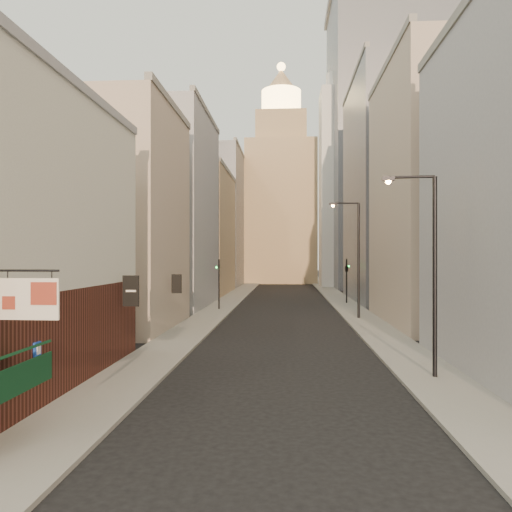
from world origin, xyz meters
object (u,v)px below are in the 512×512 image
at_px(clock_tower, 281,196).
at_px(streetlamp_near, 429,263).
at_px(traffic_light_left, 219,274).
at_px(traffic_light_right, 347,270).
at_px(white_tower, 343,180).
at_px(streetlamp_mid, 356,253).

distance_m(clock_tower, streetlamp_near, 81.33).
distance_m(traffic_light_left, traffic_light_right, 15.03).
relative_size(streetlamp_near, traffic_light_right, 1.75).
bearing_deg(white_tower, streetlamp_mid, -95.05).
relative_size(clock_tower, white_tower, 1.08).
bearing_deg(white_tower, streetlamp_near, -93.17).
height_order(clock_tower, streetlamp_near, clock_tower).
bearing_deg(traffic_light_right, clock_tower, -100.62).
xyz_separation_m(white_tower, streetlamp_near, (-3.66, -66.01, -13.61)).
height_order(streetlamp_near, traffic_light_right, streetlamp_near).
relative_size(traffic_light_left, traffic_light_right, 1.00).
distance_m(white_tower, traffic_light_right, 35.64).
distance_m(clock_tower, white_tower, 17.83).
xyz_separation_m(streetlamp_near, streetlamp_mid, (-0.38, 20.22, 0.59)).
xyz_separation_m(streetlamp_near, traffic_light_left, (-12.73, 26.54, -1.41)).
relative_size(white_tower, traffic_light_right, 8.30).
relative_size(clock_tower, streetlamp_near, 5.13).
bearing_deg(streetlamp_mid, traffic_light_left, 148.82).
height_order(streetlamp_near, traffic_light_left, streetlamp_near).
bearing_deg(traffic_light_left, white_tower, -115.07).
bearing_deg(clock_tower, streetlamp_mid, -83.36).
height_order(clock_tower, streetlamp_mid, clock_tower).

